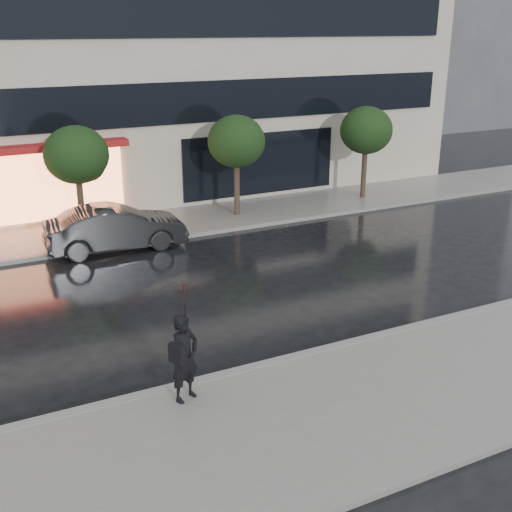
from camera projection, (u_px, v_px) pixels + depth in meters
ground at (299, 336)px, 15.63m from camera, size 120.00×120.00×0.00m
sidewalk_near at (381, 400)px, 12.87m from camera, size 60.00×4.50×0.12m
sidewalk_far at (163, 224)px, 24.22m from camera, size 60.00×3.50×0.12m
curb_near at (321, 351)px, 14.76m from camera, size 60.00×0.25×0.14m
curb_far at (179, 237)px, 22.75m from camera, size 60.00×0.25×0.14m
bg_building_right at (415, 13)px, 47.41m from camera, size 12.00×12.00×16.00m
tree_mid_west at (78, 157)px, 21.83m from camera, size 2.20×2.20×3.99m
tree_mid_east at (238, 143)px, 24.36m from camera, size 2.20×2.20×3.99m
tree_far_east at (367, 132)px, 26.89m from camera, size 2.20×2.20×3.99m
parked_car at (116, 228)px, 21.39m from camera, size 4.68×1.80×1.52m
pedestrian_with_umbrella at (185, 327)px, 12.31m from camera, size 1.21×1.22×2.48m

